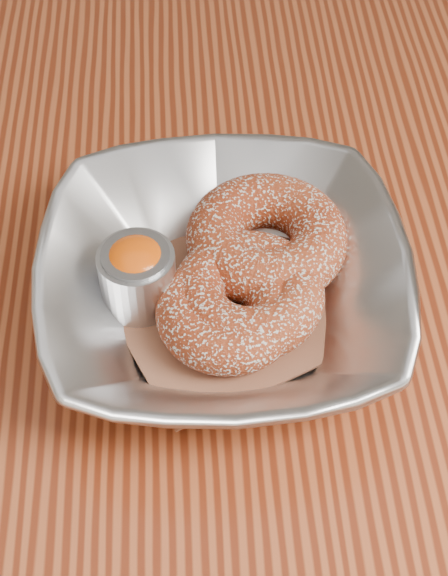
{
  "coord_description": "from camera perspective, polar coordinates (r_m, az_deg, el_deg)",
  "views": [
    {
      "loc": [
        -0.04,
        -0.43,
        1.24
      ],
      "look_at": [
        -0.01,
        -0.06,
        0.78
      ],
      "focal_mm": 55.0,
      "sensor_mm": 36.0,
      "label": 1
    }
  ],
  "objects": [
    {
      "name": "donut_front",
      "position": [
        0.58,
        0.23,
        -1.56
      ],
      "size": [
        0.12,
        0.12,
        0.03
      ],
      "primitive_type": "torus",
      "rotation": [
        0.0,
        0.0,
        0.31
      ],
      "color": "maroon",
      "rests_on": "parchment"
    },
    {
      "name": "table",
      "position": [
        0.73,
        0.88,
        -3.03
      ],
      "size": [
        1.2,
        0.8,
        0.75
      ],
      "color": "brown",
      "rests_on": "ground_plane"
    },
    {
      "name": "ramekin",
      "position": [
        0.6,
        -5.62,
        0.89
      ],
      "size": [
        0.05,
        0.05,
        0.05
      ],
      "color": "#B6B9BE",
      "rests_on": "table"
    },
    {
      "name": "donut_back",
      "position": [
        0.62,
        2.76,
        3.26
      ],
      "size": [
        0.15,
        0.15,
        0.04
      ],
      "primitive_type": "torus",
      "rotation": [
        0.0,
        0.0,
        -0.38
      ],
      "color": "maroon",
      "rests_on": "parchment"
    },
    {
      "name": "serving_bowl",
      "position": [
        0.59,
        -0.0,
        0.02
      ],
      "size": [
        0.25,
        0.25,
        0.06
      ],
      "primitive_type": "imported",
      "color": "#B6B9BE",
      "rests_on": "table"
    },
    {
      "name": "donut_extra",
      "position": [
        0.59,
        1.56,
        -0.39
      ],
      "size": [
        0.12,
        0.12,
        0.04
      ],
      "primitive_type": "torus",
      "rotation": [
        0.0,
        0.0,
        0.21
      ],
      "color": "maroon",
      "rests_on": "parchment"
    },
    {
      "name": "parchment",
      "position": [
        0.61,
        0.0,
        -1.25
      ],
      "size": [
        0.19,
        0.19,
        0.0
      ],
      "primitive_type": "cube",
      "rotation": [
        0.0,
        0.0,
        0.43
      ],
      "color": "brown",
      "rests_on": "table"
    }
  ]
}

